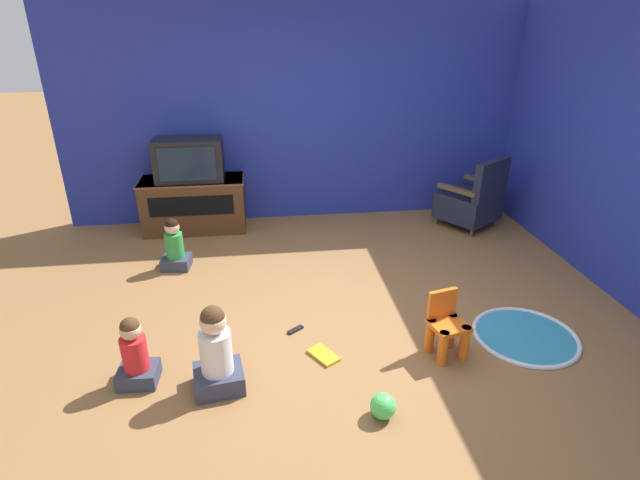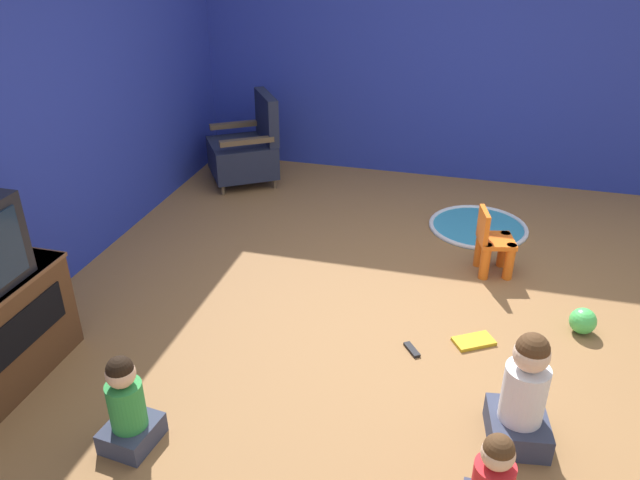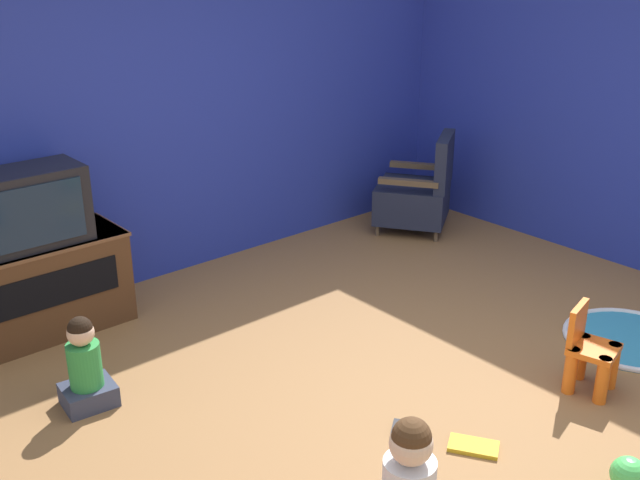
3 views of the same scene
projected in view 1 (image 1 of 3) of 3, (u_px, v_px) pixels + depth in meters
ground_plane at (340, 319)px, 4.39m from camera, size 30.00×30.00×0.00m
wall_back at (297, 115)px, 6.14m from camera, size 5.74×0.12×2.63m
tv_cabinet at (194, 204)px, 6.09m from camera, size 1.24×0.53×0.65m
television at (189, 160)px, 5.82m from camera, size 0.79×0.40×0.50m
black_armchair at (472, 201)px, 6.18m from camera, size 0.86×0.86×0.89m
yellow_kid_chair at (446, 329)px, 3.86m from camera, size 0.32×0.31×0.52m
play_mat at (525, 336)px, 4.14m from camera, size 0.86×0.86×0.04m
child_watching_left at (175, 247)px, 5.18m from camera, size 0.31×0.28×0.56m
child_watching_center at (216, 354)px, 3.47m from camera, size 0.38×0.35×0.68m
child_watching_right at (135, 355)px, 3.55m from camera, size 0.29×0.26×0.54m
toy_ball at (383, 406)px, 3.30m from camera, size 0.17×0.17×0.17m
book at (323, 355)px, 3.91m from camera, size 0.26×0.29×0.02m
remote_control at (295, 330)px, 4.22m from camera, size 0.15×0.12×0.02m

